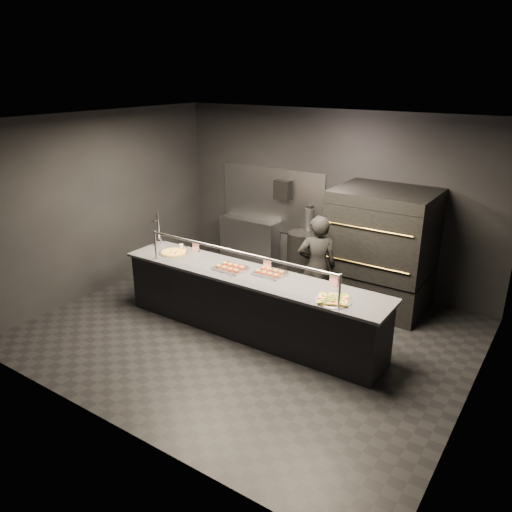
% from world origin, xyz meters
% --- Properties ---
extents(room, '(6.04, 6.00, 3.00)m').
position_xyz_m(room, '(-0.02, 0.05, 1.50)').
color(room, black).
rests_on(room, ground).
extents(service_counter, '(4.10, 0.78, 1.37)m').
position_xyz_m(service_counter, '(0.00, -0.00, 0.46)').
color(service_counter, black).
rests_on(service_counter, ground).
extents(pizza_oven, '(1.50, 1.23, 1.91)m').
position_xyz_m(pizza_oven, '(1.20, 1.90, 0.97)').
color(pizza_oven, black).
rests_on(pizza_oven, ground).
extents(prep_shelf, '(1.20, 0.35, 0.90)m').
position_xyz_m(prep_shelf, '(-1.60, 2.32, 0.45)').
color(prep_shelf, '#99999E').
rests_on(prep_shelf, ground).
extents(towel_dispenser, '(0.30, 0.20, 0.35)m').
position_xyz_m(towel_dispenser, '(-0.90, 2.39, 1.55)').
color(towel_dispenser, black).
rests_on(towel_dispenser, room).
extents(fire_extinguisher, '(0.14, 0.14, 0.51)m').
position_xyz_m(fire_extinguisher, '(-0.35, 2.40, 1.06)').
color(fire_extinguisher, '#B2B2B7').
rests_on(fire_extinguisher, room).
extents(beer_tap, '(0.16, 0.22, 0.60)m').
position_xyz_m(beer_tap, '(-1.91, 0.19, 1.09)').
color(beer_tap, silver).
rests_on(beer_tap, service_counter).
extents(round_pizza, '(0.45, 0.45, 0.03)m').
position_xyz_m(round_pizza, '(-1.45, 0.02, 0.94)').
color(round_pizza, silver).
rests_on(round_pizza, service_counter).
extents(slider_tray_a, '(0.50, 0.42, 0.07)m').
position_xyz_m(slider_tray_a, '(-0.32, -0.02, 0.95)').
color(slider_tray_a, silver).
rests_on(slider_tray_a, service_counter).
extents(slider_tray_b, '(0.48, 0.39, 0.07)m').
position_xyz_m(slider_tray_b, '(0.24, 0.14, 0.95)').
color(slider_tray_b, silver).
rests_on(slider_tray_b, service_counter).
extents(square_pizza, '(0.46, 0.46, 0.05)m').
position_xyz_m(square_pizza, '(1.36, -0.15, 0.94)').
color(square_pizza, silver).
rests_on(square_pizza, service_counter).
extents(condiment_jar, '(0.15, 0.06, 0.10)m').
position_xyz_m(condiment_jar, '(-1.42, 0.20, 0.97)').
color(condiment_jar, silver).
rests_on(condiment_jar, service_counter).
extents(tent_cards, '(2.49, 0.04, 0.15)m').
position_xyz_m(tent_cards, '(0.02, 0.28, 1.00)').
color(tent_cards, white).
rests_on(tent_cards, service_counter).
extents(trash_bin, '(0.52, 0.52, 0.87)m').
position_xyz_m(trash_bin, '(-0.37, 2.20, 0.44)').
color(trash_bin, black).
rests_on(trash_bin, ground).
extents(worker, '(0.71, 0.65, 1.62)m').
position_xyz_m(worker, '(0.54, 1.00, 0.81)').
color(worker, black).
rests_on(worker, ground).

